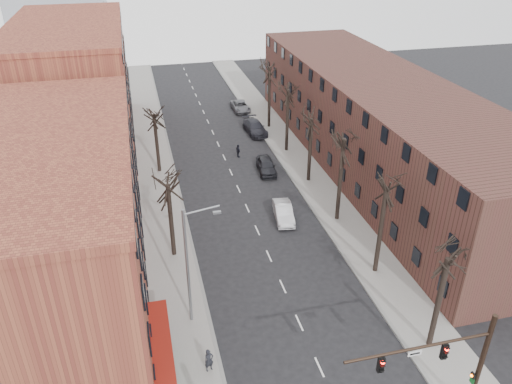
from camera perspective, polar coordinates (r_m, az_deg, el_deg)
sidewalk_left at (r=56.91m, az=-11.42°, el=2.75°), size 4.00×90.00×0.15m
sidewalk_right at (r=59.42m, az=4.14°, el=4.43°), size 4.00×90.00×0.15m
building_left_near at (r=37.09m, az=-22.58°, el=-3.68°), size 12.00×26.00×12.00m
building_left_far at (r=63.24m, az=-19.96°, el=11.02°), size 12.00×28.00×14.00m
building_right at (r=56.24m, az=13.74°, el=7.65°), size 12.00×50.00×10.00m
awning_left at (r=33.23m, az=-10.38°, el=-19.50°), size 1.20×7.00×0.15m
hedge at (r=32.08m, az=-10.52°, el=-20.06°), size 0.80×6.00×1.00m
tree_right_a at (r=36.03m, az=19.13°, el=-16.20°), size 5.20×5.20×10.00m
tree_right_b at (r=41.08m, az=13.41°, el=-8.83°), size 5.20×5.20×10.80m
tree_right_c at (r=46.96m, az=9.19°, el=-3.12°), size 5.20×5.20×11.60m
tree_right_d at (r=53.40m, az=5.99°, el=1.28°), size 5.20×5.20×10.00m
tree_right_e at (r=60.21m, az=3.48°, el=4.71°), size 5.20×5.20×10.80m
tree_right_f at (r=67.28m, az=1.48°, el=7.42°), size 5.20×5.20×11.60m
tree_left_a at (r=42.27m, az=-9.30°, el=-7.14°), size 5.20×5.20×9.50m
tree_left_b at (r=56.06m, az=-10.94°, el=2.29°), size 5.20×5.20×9.50m
signal_mast_arm at (r=29.25m, az=22.01°, el=-17.50°), size 8.14×0.30×7.20m
streetlight at (r=32.89m, az=-7.59°, el=-7.95°), size 2.45×0.22×9.03m
silver_sedan at (r=46.12m, az=3.15°, el=-2.33°), size 2.13×4.60×1.46m
parked_car_near at (r=54.66m, az=1.19°, el=3.04°), size 2.21×4.69×1.55m
parked_car_mid at (r=65.02m, az=-0.11°, el=7.40°), size 2.57×5.59×1.58m
parked_car_far at (r=73.14m, az=-1.79°, el=9.77°), size 2.37×4.88×1.34m
pedestrian_a at (r=32.15m, az=-5.39°, el=-18.60°), size 0.68×0.55×1.62m
pedestrian_crossing at (r=58.22m, az=-2.06°, el=4.72°), size 0.62×1.00×1.58m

